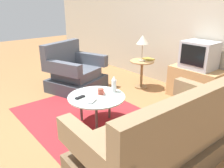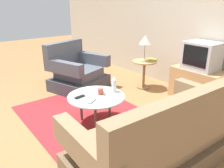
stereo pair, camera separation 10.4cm
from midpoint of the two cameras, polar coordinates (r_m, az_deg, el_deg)
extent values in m
plane|color=olive|center=(3.33, -6.56, -9.54)|extent=(16.00, 16.00, 0.00)
cube|color=#BCB29E|center=(4.54, 18.01, 15.63)|extent=(9.00, 0.12, 2.70)
cube|color=maroon|center=(3.29, -4.70, -9.84)|extent=(2.60, 1.66, 0.00)
cube|color=#3E424B|center=(4.50, -9.48, 0.21)|extent=(1.12, 1.17, 0.24)
cube|color=#4C515B|center=(4.43, -9.64, 2.75)|extent=(0.90, 0.86, 0.18)
cube|color=#4C515B|center=(4.59, -13.34, 7.38)|extent=(0.43, 0.94, 0.48)
cube|color=#4C515B|center=(4.10, -13.48, 3.95)|extent=(0.86, 0.41, 0.22)
cube|color=#4C515B|center=(4.68, -6.56, 6.41)|extent=(0.86, 0.41, 0.22)
cube|color=brown|center=(2.59, 10.45, -16.35)|extent=(0.97, 1.89, 0.24)
cube|color=#846B4C|center=(2.47, 10.76, -12.44)|extent=(0.82, 1.61, 0.18)
cube|color=#846B4C|center=(2.10, 19.24, -8.31)|extent=(0.21, 1.87, 0.53)
cube|color=#846B4C|center=(3.01, 21.99, -2.86)|extent=(0.91, 0.17, 0.24)
cube|color=#846B4C|center=(1.88, -7.24, -16.07)|extent=(0.91, 0.17, 0.24)
cube|color=#A3C651|center=(2.47, 20.40, -7.03)|extent=(0.18, 0.30, 0.31)
cylinder|color=#B2C6C1|center=(3.10, -4.92, -3.22)|extent=(0.79, 0.79, 0.02)
cylinder|color=#4C4742|center=(3.33, -1.54, -5.40)|extent=(0.04, 0.04, 0.41)
cylinder|color=#4C4742|center=(3.29, -8.71, -6.00)|extent=(0.04, 0.04, 0.41)
cylinder|color=#4C4742|center=(2.97, -4.95, -8.85)|extent=(0.04, 0.04, 0.41)
cylinder|color=tan|center=(4.43, 6.98, 5.73)|extent=(0.47, 0.47, 0.02)
cylinder|color=brown|center=(4.51, 6.83, 2.33)|extent=(0.05, 0.05, 0.53)
cylinder|color=brown|center=(4.60, 6.70, -0.66)|extent=(0.26, 0.26, 0.02)
cube|color=tan|center=(4.21, 19.63, 0.13)|extent=(0.87, 0.47, 0.56)
sphere|color=black|center=(4.05, 16.60, 0.10)|extent=(0.02, 0.02, 0.02)
sphere|color=black|center=(3.95, 19.10, -0.70)|extent=(0.02, 0.02, 0.02)
cube|color=#B7B7BC|center=(4.09, 20.57, 6.88)|extent=(0.53, 0.44, 0.46)
cube|color=black|center=(3.89, 18.94, 6.86)|extent=(0.42, 0.01, 0.33)
cylinder|color=#9E937A|center=(4.40, 6.86, 5.92)|extent=(0.14, 0.14, 0.02)
cylinder|color=#9E937A|center=(4.36, 6.95, 8.03)|extent=(0.02, 0.02, 0.31)
cone|color=beige|center=(4.32, 7.09, 11.11)|extent=(0.23, 0.23, 0.16)
cylinder|color=white|center=(3.20, -0.43, -0.47)|extent=(0.07, 0.07, 0.18)
cone|color=white|center=(3.16, -0.43, 1.53)|extent=(0.06, 0.06, 0.06)
cylinder|color=#B74C3D|center=(3.14, -3.81, -1.88)|extent=(0.08, 0.08, 0.08)
torus|color=#B74C3D|center=(3.09, -3.18, -2.19)|extent=(0.06, 0.01, 0.06)
cube|color=black|center=(3.06, -9.06, -3.34)|extent=(0.07, 0.15, 0.02)
cube|color=#B2B2B7|center=(2.92, -5.95, -4.38)|extent=(0.12, 0.16, 0.02)
cube|color=olive|center=(4.54, 8.62, 6.29)|extent=(0.24, 0.19, 0.02)
camera|label=1|loc=(0.05, -90.94, -0.35)|focal=36.08mm
camera|label=2|loc=(0.05, 89.06, 0.35)|focal=36.08mm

